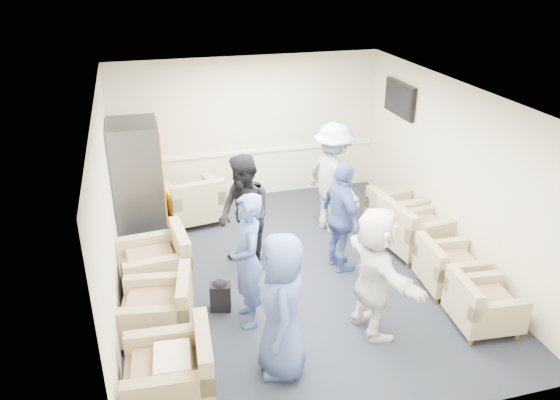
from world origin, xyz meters
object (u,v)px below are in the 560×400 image
object	(u,v)px
armchair_right_near	(480,306)
person_back_right	(333,179)
armchair_left_far	(160,264)
person_back_left	(244,216)
armchair_right_midnear	(447,269)
vending_machine	(138,181)
armchair_left_near	(175,375)
armchair_right_midfar	(413,231)
person_mid_right	(342,218)
armchair_corner	(194,203)
person_mid_left	(248,261)
person_front_right	(375,272)
person_front_left	(282,306)
armchair_left_mid	(161,310)
armchair_right_far	(396,217)

from	to	relation	value
armchair_right_near	person_back_right	world-z (taller)	person_back_right
armchair_left_far	person_back_left	world-z (taller)	person_back_left
armchair_right_midnear	vending_machine	world-z (taller)	vending_machine
armchair_left_near	armchair_right_near	world-z (taller)	armchair_left_near
person_back_left	armchair_left_near	bearing A→B (deg)	-46.34
armchair_right_midfar	person_mid_right	xyz separation A→B (m)	(-1.28, -0.15, 0.48)
armchair_right_midfar	person_back_right	world-z (taller)	person_back_right
armchair_corner	person_mid_left	bearing A→B (deg)	86.64
armchair_left_far	person_front_right	world-z (taller)	person_front_right
armchair_right_midnear	person_front_right	world-z (taller)	person_front_right
armchair_left_far	person_front_left	size ratio (longest dim) A/B	0.56
armchair_left_mid	person_mid_left	size ratio (longest dim) A/B	0.55
armchair_right_far	vending_machine	world-z (taller)	vending_machine
armchair_left_near	person_back_left	world-z (taller)	person_back_left
armchair_left_near	armchair_right_midfar	bearing A→B (deg)	123.40
person_mid_left	person_front_right	bearing A→B (deg)	69.05
armchair_left_mid	person_front_right	bearing A→B (deg)	85.43
armchair_left_near	armchair_right_far	bearing A→B (deg)	129.42
vending_machine	person_front_right	world-z (taller)	vending_machine
person_back_left	armchair_left_mid	bearing A→B (deg)	-66.48
vending_machine	armchair_right_near	bearing A→B (deg)	-42.43
person_mid_left	person_mid_right	distance (m)	1.83
person_mid_left	person_front_right	size ratio (longest dim) A/B	1.05
person_mid_left	person_back_right	size ratio (longest dim) A/B	0.94
vending_machine	person_front_right	bearing A→B (deg)	-51.71
armchair_corner	person_front_left	world-z (taller)	person_front_left
armchair_left_near	armchair_left_mid	world-z (taller)	armchair_left_near
vending_machine	person_mid_right	bearing A→B (deg)	-33.65
armchair_left_far	person_back_right	xyz separation A→B (m)	(2.95, 1.00, 0.59)
armchair_left_far	armchair_right_midfar	size ratio (longest dim) A/B	0.94
armchair_left_far	person_back_left	size ratio (longest dim) A/B	0.54
armchair_right_midnear	armchair_left_mid	bearing A→B (deg)	94.01
armchair_right_near	armchair_left_far	bearing A→B (deg)	67.59
armchair_right_near	armchair_left_mid	bearing A→B (deg)	81.89
person_back_right	vending_machine	bearing A→B (deg)	59.56
person_front_left	person_back_left	bearing A→B (deg)	-170.71
person_front_right	armchair_left_near	bearing A→B (deg)	97.48
armchair_left_far	person_front_right	bearing A→B (deg)	50.25
armchair_right_midfar	person_front_left	distance (m)	3.43
armchair_left_far	vending_machine	distance (m)	1.78
person_back_left	armchair_right_midnear	bearing A→B (deg)	46.58
vending_machine	armchair_corner	bearing A→B (deg)	14.76
person_back_left	person_mid_right	world-z (taller)	person_back_left
armchair_right_midfar	armchair_right_far	world-z (taller)	armchair_right_midfar
armchair_right_far	armchair_corner	world-z (taller)	armchair_corner
person_back_left	person_mid_right	bearing A→B (deg)	58.39
armchair_right_midfar	person_front_right	distance (m)	2.24
armchair_left_mid	person_front_left	distance (m)	1.71
armchair_left_near	armchair_left_far	world-z (taller)	armchair_left_near
armchair_left_mid	person_back_right	distance (m)	3.71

